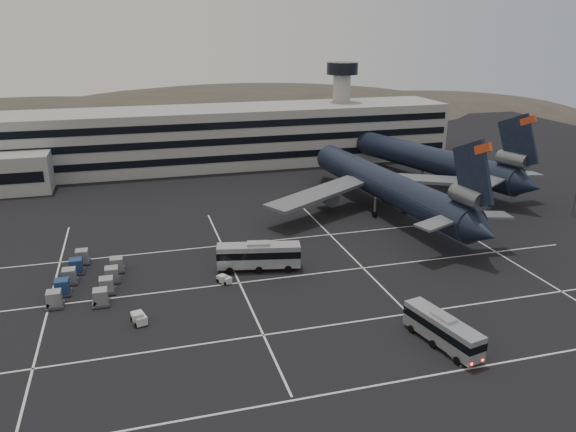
# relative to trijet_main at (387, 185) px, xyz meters

# --- Properties ---
(ground) EXTENTS (260.00, 260.00, 0.00)m
(ground) POSITION_rel_trijet_main_xyz_m (-25.84, -26.00, -5.25)
(ground) COLOR black
(ground) RESTS_ON ground
(lane_markings) EXTENTS (90.00, 55.62, 0.01)m
(lane_markings) POSITION_rel_trijet_main_xyz_m (-24.89, -25.27, -5.24)
(lane_markings) COLOR silver
(lane_markings) RESTS_ON ground
(terminal) EXTENTS (125.00, 26.00, 24.00)m
(terminal) POSITION_rel_trijet_main_xyz_m (-28.78, 45.15, 1.68)
(terminal) COLOR gray
(terminal) RESTS_ON ground
(hills) EXTENTS (352.00, 180.00, 44.00)m
(hills) POSITION_rel_trijet_main_xyz_m (-7.84, 144.00, -17.32)
(hills) COLOR #38332B
(hills) RESTS_ON ground
(trijet_main) EXTENTS (47.21, 57.69, 18.08)m
(trijet_main) POSITION_rel_trijet_main_xyz_m (0.00, 0.00, 0.00)
(trijet_main) COLOR black
(trijet_main) RESTS_ON ground
(trijet_far) EXTENTS (24.69, 56.65, 18.08)m
(trijet_far) POSITION_rel_trijet_main_xyz_m (17.80, 17.51, 0.18)
(trijet_far) COLOR black
(trijet_far) RESTS_ON ground
(bus_near) EXTENTS (4.50, 10.57, 3.63)m
(bus_near) POSITION_rel_trijet_main_xyz_m (-13.71, -43.25, -3.26)
(bus_near) COLOR #979A9F
(bus_near) RESTS_ON ground
(bus_far) EXTENTS (12.04, 5.05, 4.15)m
(bus_far) POSITION_rel_trijet_main_xyz_m (-28.31, -18.45, -2.98)
(bus_far) COLOR #979A9F
(bus_far) RESTS_ON ground
(tug_a) EXTENTS (2.03, 2.66, 1.52)m
(tug_a) POSITION_rel_trijet_main_xyz_m (-45.12, -29.45, -4.57)
(tug_a) COLOR silver
(tug_a) RESTS_ON ground
(tug_b) EXTENTS (2.09, 2.28, 1.26)m
(tug_b) POSITION_rel_trijet_main_xyz_m (-33.73, -21.43, -4.69)
(tug_b) COLOR silver
(tug_b) RESTS_ON ground
(uld_cluster) EXTENTS (9.88, 16.99, 2.06)m
(uld_cluster) POSITION_rel_trijet_main_xyz_m (-51.50, -17.04, -4.24)
(uld_cluster) COLOR #2D2D30
(uld_cluster) RESTS_ON ground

